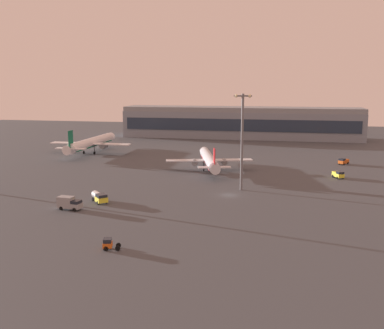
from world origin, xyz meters
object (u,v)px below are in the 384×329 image
at_px(cargo_loader, 338,174).
at_px(apron_light_west, 242,136).
at_px(airplane_terminal_side, 91,143).
at_px(catering_truck, 69,203).
at_px(maintenance_van, 344,161).
at_px(fuel_truck, 99,197).
at_px(airplane_taxiway_distant, 209,160).
at_px(pushback_tug, 108,244).

distance_m(cargo_loader, apron_light_west, 38.02).
distance_m(airplane_terminal_side, apron_light_west, 86.93).
bearing_deg(catering_truck, apron_light_west, 132.03).
height_order(airplane_terminal_side, apron_light_west, apron_light_west).
distance_m(cargo_loader, maintenance_van, 25.64).
height_order(fuel_truck, maintenance_van, fuel_truck).
xyz_separation_m(airplane_taxiway_distant, maintenance_van, (45.86, 20.54, -2.46)).
relative_size(pushback_tug, catering_truck, 0.59).
bearing_deg(airplane_taxiway_distant, airplane_terminal_side, 138.58).
height_order(fuel_truck, catering_truck, catering_truck).
height_order(airplane_terminal_side, cargo_loader, airplane_terminal_side).
relative_size(airplane_terminal_side, pushback_tug, 12.87).
distance_m(airplane_taxiway_distant, pushback_tug, 76.54).
xyz_separation_m(pushback_tug, catering_truck, (-18.64, 22.30, 0.51)).
height_order(pushback_tug, catering_truck, catering_truck).
height_order(airplane_taxiway_distant, cargo_loader, airplane_taxiway_distant).
xyz_separation_m(cargo_loader, catering_truck, (-65.33, -49.31, 0.40)).
bearing_deg(apron_light_west, fuel_truck, -148.77).
distance_m(catering_truck, maintenance_van, 102.17).
bearing_deg(fuel_truck, pushback_tug, 73.14).
relative_size(fuel_truck, cargo_loader, 1.32).
bearing_deg(airplane_terminal_side, fuel_truck, -64.61).
bearing_deg(fuel_truck, catering_truck, 17.83).
relative_size(pushback_tug, maintenance_van, 0.77).
distance_m(fuel_truck, cargo_loader, 73.98).
bearing_deg(airplane_terminal_side, airplane_taxiway_distant, -26.18).
bearing_deg(fuel_truck, maintenance_van, -176.95).
height_order(fuel_truck, cargo_loader, fuel_truck).
bearing_deg(maintenance_van, airplane_taxiway_distant, 62.97).
bearing_deg(fuel_truck, airplane_taxiway_distant, -155.57).
xyz_separation_m(catering_truck, apron_light_west, (37.36, 27.58, 13.41)).
bearing_deg(catering_truck, maintenance_van, 142.44).
bearing_deg(airplane_taxiway_distant, maintenance_van, 8.85).
bearing_deg(cargo_loader, maintenance_van, -125.13).
bearing_deg(pushback_tug, apron_light_west, -36.18).
height_order(airplane_terminal_side, pushback_tug, airplane_terminal_side).
relative_size(airplane_taxiway_distant, airplane_terminal_side, 0.83).
bearing_deg(cargo_loader, pushback_tug, 31.96).
height_order(airplane_taxiway_distant, airplane_terminal_side, airplane_terminal_side).
distance_m(fuel_truck, apron_light_west, 41.01).
xyz_separation_m(cargo_loader, apron_light_west, (-27.98, -21.73, 13.81)).
relative_size(airplane_taxiway_distant, catering_truck, 6.31).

